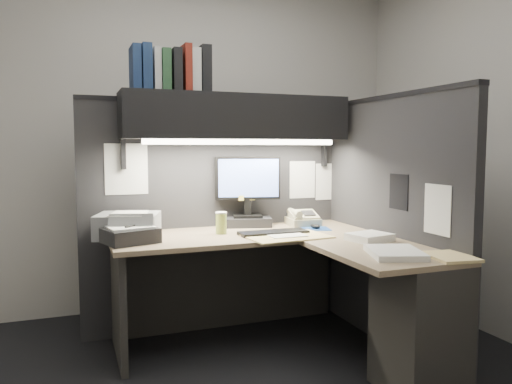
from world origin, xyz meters
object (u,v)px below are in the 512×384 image
desk (327,294)px  printer (128,225)px  monitor (248,199)px  keyboard (273,233)px  notebook_stack (130,235)px  overhead_shelf (236,117)px  telephone (303,219)px  coffee_cup (221,224)px

desk → printer: size_ratio=4.55×
monitor → printer: size_ratio=1.34×
keyboard → notebook_stack: size_ratio=1.56×
keyboard → overhead_shelf: bearing=115.6°
telephone → printer: (-1.25, -0.06, 0.03)m
notebook_stack → monitor: bearing=21.6°
telephone → notebook_stack: (-1.25, -0.25, 0.00)m
keyboard → telephone: 0.45m
overhead_shelf → monitor: bearing=32.3°
coffee_cup → printer: bearing=171.8°
telephone → overhead_shelf: bearing=-177.1°
overhead_shelf → printer: overhead_shelf is taller
overhead_shelf → coffee_cup: (-0.16, -0.16, -0.70)m
printer → overhead_shelf: bearing=23.6°
keyboard → telephone: size_ratio=2.05×
monitor → coffee_cup: size_ratio=3.74×
monitor → coffee_cup: (-0.27, -0.23, -0.13)m
coffee_cup → desk: bearing=-51.8°
notebook_stack → coffee_cup: bearing=10.4°
overhead_shelf → printer: (-0.75, -0.08, -0.70)m
keyboard → coffee_cup: coffee_cup is taller
telephone → keyboard: bearing=-135.5°
monitor → keyboard: monitor is taller
keyboard → notebook_stack: 0.91m
monitor → printer: (-0.85, -0.15, -0.12)m
desk → monitor: (-0.20, 0.82, 0.49)m
coffee_cup → notebook_stack: (-0.59, -0.11, -0.02)m
coffee_cup → printer: 0.59m
desk → monitor: monitor is taller
keyboard → notebook_stack: notebook_stack is taller
keyboard → printer: bearing=165.5°
desk → overhead_shelf: 1.33m
coffee_cup → notebook_stack: coffee_cup is taller
desk → coffee_cup: (-0.46, 0.59, 0.35)m
monitor → notebook_stack: size_ratio=1.72×
monitor → keyboard: 0.42m
overhead_shelf → telephone: size_ratio=7.01×
coffee_cup → notebook_stack: bearing=-169.6°
desk → printer: printer is taller
overhead_shelf → notebook_stack: 1.08m
desk → keyboard: 0.56m
overhead_shelf → coffee_cup: size_ratio=11.60×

